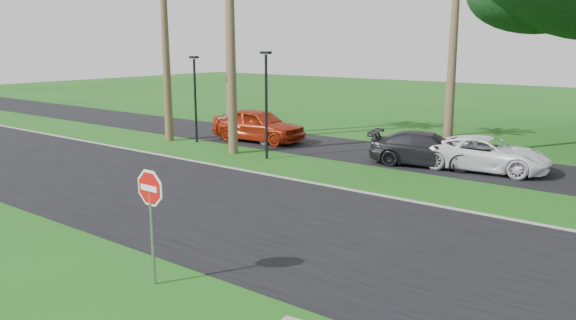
# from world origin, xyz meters

# --- Properties ---
(ground) EXTENTS (120.00, 120.00, 0.00)m
(ground) POSITION_xyz_m (0.00, 0.00, 0.00)
(ground) COLOR #1A4B12
(ground) RESTS_ON ground
(road) EXTENTS (120.00, 8.00, 0.02)m
(road) POSITION_xyz_m (0.00, 2.00, 0.01)
(road) COLOR black
(road) RESTS_ON ground
(parking_strip) EXTENTS (120.00, 5.00, 0.02)m
(parking_strip) POSITION_xyz_m (0.00, 12.50, 0.01)
(parking_strip) COLOR black
(parking_strip) RESTS_ON ground
(curb) EXTENTS (120.00, 0.12, 0.06)m
(curb) POSITION_xyz_m (0.00, 6.05, 0.03)
(curb) COLOR gray
(curb) RESTS_ON ground
(stop_sign_near) EXTENTS (1.05, 0.07, 2.62)m
(stop_sign_near) POSITION_xyz_m (0.50, -3.00, 1.77)
(stop_sign_near) COLOR gray
(stop_sign_near) RESTS_ON ground
(streetlight_left) EXTENTS (0.45, 0.25, 4.34)m
(streetlight_left) POSITION_xyz_m (-11.50, 9.50, 2.50)
(streetlight_left) COLOR black
(streetlight_left) RESTS_ON ground
(streetlight_right) EXTENTS (0.45, 0.25, 4.64)m
(streetlight_right) POSITION_xyz_m (-6.00, 8.50, 2.65)
(streetlight_right) COLOR black
(streetlight_right) RESTS_ON ground
(car_silver) EXTENTS (4.52, 1.93, 1.45)m
(car_silver) POSITION_xyz_m (-9.40, 11.74, 0.73)
(car_silver) COLOR silver
(car_silver) RESTS_ON ground
(car_red) EXTENTS (5.10, 2.40, 1.69)m
(car_red) POSITION_xyz_m (-9.09, 11.55, 0.84)
(car_red) COLOR #9F240D
(car_red) RESTS_ON ground
(car_dark) EXTENTS (5.02, 2.94, 1.37)m
(car_dark) POSITION_xyz_m (0.18, 11.40, 0.68)
(car_dark) COLOR black
(car_dark) RESTS_ON ground
(car_minivan) EXTENTS (5.04, 2.70, 1.35)m
(car_minivan) POSITION_xyz_m (2.42, 11.94, 0.67)
(car_minivan) COLOR white
(car_minivan) RESTS_ON ground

